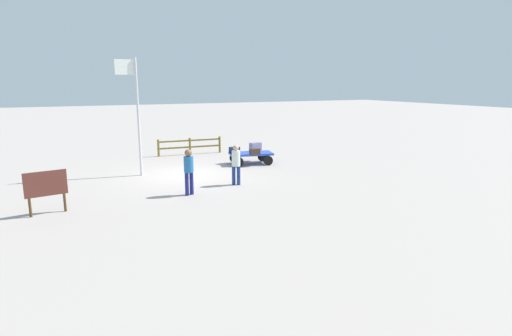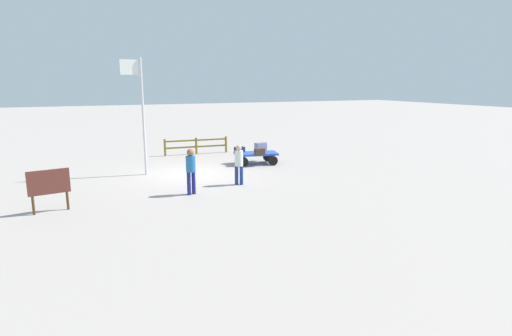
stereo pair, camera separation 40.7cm
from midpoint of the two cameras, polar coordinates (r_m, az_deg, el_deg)
The scene contains 10 objects.
ground_plane at distance 18.50m, azimuth -9.89°, elevation -0.87°, with size 120.00×120.00×0.00m, color #AB9E97.
luggage_cart at distance 20.50m, azimuth -1.34°, elevation 1.74°, with size 2.26×1.57×0.57m.
suitcase_olive at distance 20.66m, azimuth -3.55°, elevation 2.55°, with size 0.53×0.44×0.25m.
suitcase_grey at distance 19.92m, azimuth -0.75°, elevation 2.27°, with size 0.48×0.31×0.28m.
suitcase_tan at distance 21.18m, azimuth -0.63°, elevation 2.98°, with size 0.63×0.40×0.39m.
worker_lead at distance 16.25m, azimuth -3.48°, elevation 0.84°, with size 0.46×0.46×1.59m.
worker_trailing at distance 14.95m, azimuth -10.00°, elevation -0.01°, with size 0.43×0.43×1.66m.
flagpole at distance 18.39m, azimuth -16.86°, elevation 8.07°, with size 0.89×0.13×4.99m.
signboard at distance 14.19m, azimuth -27.64°, elevation -2.23°, with size 1.20×0.29×1.35m.
wooden_fence at distance 23.54m, azimuth -9.56°, elevation 3.14°, with size 3.60×0.30×0.93m.
Camera 1 is at (4.94, 17.35, 3.97)m, focal length 29.12 mm.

